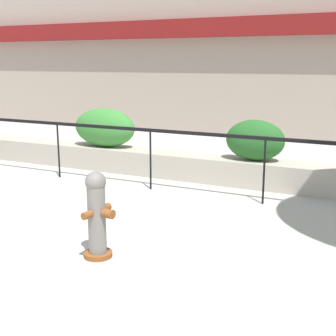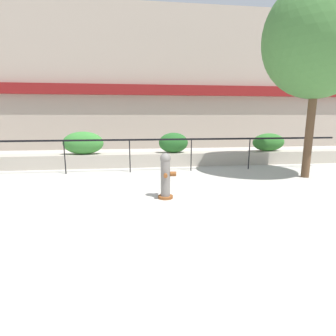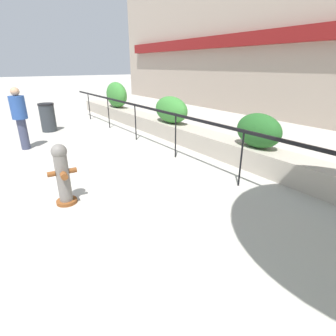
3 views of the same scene
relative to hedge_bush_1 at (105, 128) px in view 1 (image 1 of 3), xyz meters
name	(u,v)px [view 1 (image 1 of 3)]	position (x,y,z in m)	size (l,w,h in m)	color
building_facade	(259,6)	(1.73, 5.98, 3.06)	(30.00, 1.36, 8.00)	gray
planter_wall_low	(175,165)	(1.73, 0.00, -0.67)	(18.00, 0.70, 0.50)	#ADA393
fence_railing_segment	(150,136)	(1.73, -1.10, 0.09)	(15.00, 0.05, 1.15)	black
hedge_bush_1	(105,128)	(0.00, 0.00, 0.00)	(1.49, 0.70, 0.85)	#387F33
hedge_bush_2	(255,140)	(3.40, 0.00, -0.03)	(1.14, 0.63, 0.78)	#235B23
fire_hydrant	(97,214)	(2.61, -4.15, -0.37)	(0.45, 0.48, 1.08)	brown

